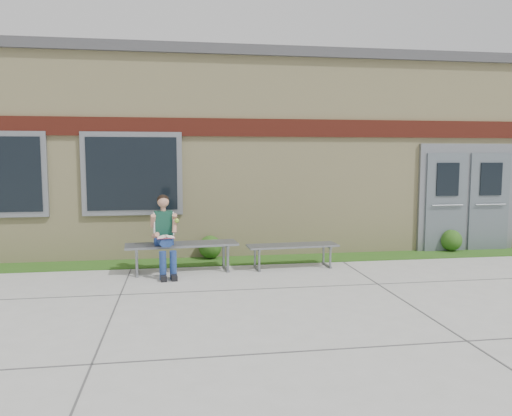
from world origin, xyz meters
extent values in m
plane|color=#9E9E99|center=(0.00, 0.00, 0.00)|extent=(80.00, 80.00, 0.00)
cube|color=#1A4B14|center=(0.00, 2.60, 0.01)|extent=(16.00, 0.80, 0.02)
cube|color=beige|center=(0.00, 6.00, 2.00)|extent=(16.00, 6.00, 4.00)
cube|color=#3F3F42|center=(0.00, 6.00, 4.10)|extent=(16.20, 6.20, 0.20)
cube|color=maroon|center=(0.00, 2.97, 2.60)|extent=(16.00, 0.06, 0.35)
cube|color=slate|center=(-3.00, 2.96, 1.70)|extent=(1.90, 0.08, 1.60)
cube|color=black|center=(-3.00, 2.92, 1.70)|extent=(1.70, 0.04, 1.40)
cube|color=slate|center=(4.00, 2.96, 1.15)|extent=(2.20, 0.08, 2.30)
cube|color=slate|center=(3.50, 2.91, 1.05)|extent=(0.92, 0.06, 2.10)
cube|color=slate|center=(4.50, 2.91, 1.05)|extent=(0.92, 0.06, 2.10)
cube|color=slate|center=(-2.08, 1.87, 0.49)|extent=(1.99, 0.70, 0.04)
cube|color=slate|center=(-2.87, 1.87, 0.22)|extent=(0.09, 0.54, 0.45)
cube|color=slate|center=(-1.30, 1.87, 0.22)|extent=(0.09, 0.54, 0.45)
cube|color=slate|center=(-0.08, 1.87, 0.41)|extent=(1.68, 0.55, 0.03)
cube|color=slate|center=(-0.75, 1.87, 0.19)|extent=(0.07, 0.46, 0.38)
cube|color=slate|center=(0.58, 1.87, 0.19)|extent=(0.07, 0.46, 0.38)
cube|color=navy|center=(-2.40, 1.81, 0.58)|extent=(0.35, 0.27, 0.15)
cube|color=#103B2F|center=(-2.39, 1.79, 0.88)|extent=(0.32, 0.23, 0.44)
sphere|color=tan|center=(-2.39, 1.78, 1.26)|extent=(0.22, 0.22, 0.20)
sphere|color=black|center=(-2.39, 1.80, 1.28)|extent=(0.23, 0.23, 0.21)
cylinder|color=navy|center=(-2.45, 1.56, 0.60)|extent=(0.19, 0.41, 0.14)
cylinder|color=navy|center=(-2.28, 1.58, 0.60)|extent=(0.19, 0.41, 0.14)
cylinder|color=navy|center=(-2.40, 1.33, 0.24)|extent=(0.11, 0.11, 0.47)
cylinder|color=navy|center=(-2.23, 1.35, 0.24)|extent=(0.11, 0.11, 0.47)
cube|color=black|center=(-2.39, 1.27, 0.05)|extent=(0.12, 0.26, 0.09)
cube|color=black|center=(-2.23, 1.29, 0.05)|extent=(0.12, 0.26, 0.09)
cylinder|color=tan|center=(-2.57, 1.71, 0.93)|extent=(0.11, 0.22, 0.25)
cylinder|color=tan|center=(-2.21, 1.76, 0.93)|extent=(0.11, 0.22, 0.25)
cube|color=white|center=(-2.35, 1.45, 0.70)|extent=(0.32, 0.24, 0.01)
cube|color=#BA465B|center=(-2.35, 1.45, 0.69)|extent=(0.32, 0.25, 0.01)
sphere|color=#82B32F|center=(-2.16, 1.63, 0.94)|extent=(0.08, 0.08, 0.08)
sphere|color=#1A4B14|center=(-1.52, 2.85, 0.25)|extent=(0.45, 0.45, 0.45)
sphere|color=#1A4B14|center=(3.62, 2.85, 0.25)|extent=(0.45, 0.45, 0.45)
camera|label=1|loc=(-2.13, -6.90, 2.04)|focal=35.00mm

